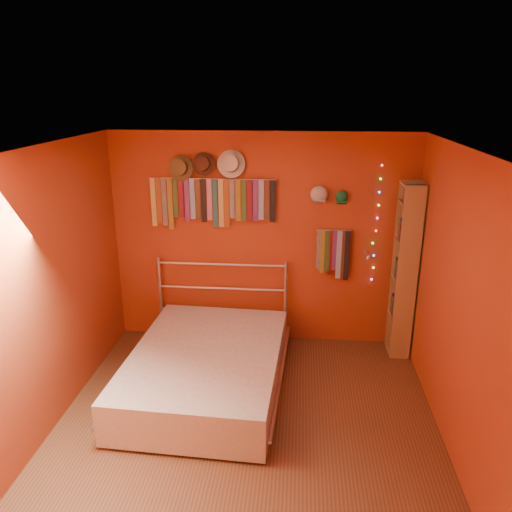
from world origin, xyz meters
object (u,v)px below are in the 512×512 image
(tie_rack, at_px, (211,200))
(reading_lamp, at_px, (368,257))
(bookshelf, at_px, (409,270))
(bed, at_px, (207,368))

(tie_rack, height_order, reading_lamp, tie_rack)
(reading_lamp, distance_m, bookshelf, 0.48)
(reading_lamp, relative_size, bookshelf, 0.14)
(reading_lamp, height_order, bookshelf, bookshelf)
(bookshelf, bearing_deg, bed, -155.77)
(reading_lamp, bearing_deg, bed, -150.16)
(reading_lamp, bearing_deg, bookshelf, -0.07)
(tie_rack, bearing_deg, bookshelf, -3.98)
(tie_rack, xyz_separation_m, bed, (0.11, -1.11, -1.50))
(reading_lamp, xyz_separation_m, bed, (-1.67, -0.96, -0.92))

